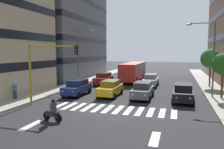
{
  "coord_description": "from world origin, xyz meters",
  "views": [
    {
      "loc": [
        -5.14,
        17.7,
        4.82
      ],
      "look_at": [
        1.33,
        -4.15,
        2.49
      ],
      "focal_mm": 35.9,
      "sensor_mm": 36.0,
      "label": 1
    }
  ],
  "objects_px": {
    "car_0": "(183,93)",
    "street_lamp_right": "(80,51)",
    "car_2": "(110,88)",
    "car_row2_0": "(104,78)",
    "motorcycle_with_rider": "(53,112)",
    "pedestrian_waiting": "(15,90)",
    "car_1": "(142,90)",
    "car_row2_1": "(151,80)",
    "street_tree_1": "(223,64)",
    "bus_behind_traffic": "(133,70)",
    "car_3": "(77,87)",
    "street_lamp_left": "(210,52)",
    "traffic_light_gantry": "(43,64)",
    "street_tree_2": "(211,59)"
  },
  "relations": [
    {
      "from": "car_3",
      "to": "motorcycle_with_rider",
      "type": "xyz_separation_m",
      "value": [
        -2.41,
        9.03,
        -0.24
      ]
    },
    {
      "from": "pedestrian_waiting",
      "to": "street_lamp_left",
      "type": "bearing_deg",
      "value": -159.99
    },
    {
      "from": "car_3",
      "to": "car_row2_0",
      "type": "bearing_deg",
      "value": -91.18
    },
    {
      "from": "car_0",
      "to": "car_2",
      "type": "height_order",
      "value": "same"
    },
    {
      "from": "car_row2_1",
      "to": "car_3",
      "type": "bearing_deg",
      "value": 51.09
    },
    {
      "from": "bus_behind_traffic",
      "to": "car_2",
      "type": "bearing_deg",
      "value": 90.0
    },
    {
      "from": "traffic_light_gantry",
      "to": "street_lamp_right",
      "type": "bearing_deg",
      "value": -80.62
    },
    {
      "from": "pedestrian_waiting",
      "to": "traffic_light_gantry",
      "type": "bearing_deg",
      "value": 164.89
    },
    {
      "from": "car_row2_0",
      "to": "street_tree_1",
      "type": "height_order",
      "value": "street_tree_1"
    },
    {
      "from": "car_0",
      "to": "street_lamp_left",
      "type": "relative_size",
      "value": 0.57
    },
    {
      "from": "car_3",
      "to": "street_lamp_left",
      "type": "height_order",
      "value": "street_lamp_left"
    },
    {
      "from": "car_0",
      "to": "pedestrian_waiting",
      "type": "distance_m",
      "value": 16.5
    },
    {
      "from": "motorcycle_with_rider",
      "to": "street_tree_2",
      "type": "relative_size",
      "value": 0.33
    },
    {
      "from": "traffic_light_gantry",
      "to": "pedestrian_waiting",
      "type": "bearing_deg",
      "value": -15.11
    },
    {
      "from": "car_row2_1",
      "to": "bus_behind_traffic",
      "type": "bearing_deg",
      "value": -54.28
    },
    {
      "from": "motorcycle_with_rider",
      "to": "street_lamp_right",
      "type": "distance_m",
      "value": 17.35
    },
    {
      "from": "motorcycle_with_rider",
      "to": "pedestrian_waiting",
      "type": "height_order",
      "value": "pedestrian_waiting"
    },
    {
      "from": "street_lamp_right",
      "to": "street_tree_2",
      "type": "relative_size",
      "value": 1.55
    },
    {
      "from": "motorcycle_with_rider",
      "to": "pedestrian_waiting",
      "type": "relative_size",
      "value": 1.03
    },
    {
      "from": "motorcycle_with_rider",
      "to": "bus_behind_traffic",
      "type": "bearing_deg",
      "value": -93.25
    },
    {
      "from": "car_1",
      "to": "car_row2_1",
      "type": "xyz_separation_m",
      "value": [
        0.17,
        -8.5,
        0.0
      ]
    },
    {
      "from": "bus_behind_traffic",
      "to": "street_lamp_right",
      "type": "bearing_deg",
      "value": 44.99
    },
    {
      "from": "car_1",
      "to": "street_tree_2",
      "type": "height_order",
      "value": "street_tree_2"
    },
    {
      "from": "street_tree_1",
      "to": "street_lamp_left",
      "type": "bearing_deg",
      "value": -19.92
    },
    {
      "from": "car_row2_0",
      "to": "street_lamp_left",
      "type": "bearing_deg",
      "value": 156.12
    },
    {
      "from": "bus_behind_traffic",
      "to": "street_tree_1",
      "type": "xyz_separation_m",
      "value": [
        -11.28,
        11.26,
        1.72
      ]
    },
    {
      "from": "car_1",
      "to": "car_3",
      "type": "height_order",
      "value": "same"
    },
    {
      "from": "motorcycle_with_rider",
      "to": "street_lamp_right",
      "type": "relative_size",
      "value": 0.21
    },
    {
      "from": "traffic_light_gantry",
      "to": "pedestrian_waiting",
      "type": "xyz_separation_m",
      "value": [
        4.08,
        -1.1,
        -2.73
      ]
    },
    {
      "from": "car_3",
      "to": "car_row2_0",
      "type": "distance_m",
      "value": 8.62
    },
    {
      "from": "car_1",
      "to": "car_row2_1",
      "type": "distance_m",
      "value": 8.5
    },
    {
      "from": "car_1",
      "to": "car_3",
      "type": "relative_size",
      "value": 1.0
    },
    {
      "from": "bus_behind_traffic",
      "to": "street_lamp_left",
      "type": "bearing_deg",
      "value": 132.89
    },
    {
      "from": "street_tree_1",
      "to": "bus_behind_traffic",
      "type": "bearing_deg",
      "value": -44.94
    },
    {
      "from": "car_row2_0",
      "to": "traffic_light_gantry",
      "type": "height_order",
      "value": "traffic_light_gantry"
    },
    {
      "from": "car_3",
      "to": "street_tree_1",
      "type": "bearing_deg",
      "value": -171.77
    },
    {
      "from": "motorcycle_with_rider",
      "to": "pedestrian_waiting",
      "type": "xyz_separation_m",
      "value": [
        7.22,
        -4.89,
        0.35
      ]
    },
    {
      "from": "motorcycle_with_rider",
      "to": "street_tree_2",
      "type": "height_order",
      "value": "street_tree_2"
    },
    {
      "from": "car_0",
      "to": "street_tree_1",
      "type": "bearing_deg",
      "value": -149.56
    },
    {
      "from": "car_1",
      "to": "car_3",
      "type": "xyz_separation_m",
      "value": [
        7.23,
        0.24,
        0.0
      ]
    },
    {
      "from": "car_0",
      "to": "car_row2_0",
      "type": "bearing_deg",
      "value": -38.26
    },
    {
      "from": "car_2",
      "to": "pedestrian_waiting",
      "type": "relative_size",
      "value": 2.72
    },
    {
      "from": "street_tree_1",
      "to": "car_1",
      "type": "bearing_deg",
      "value": 13.99
    },
    {
      "from": "car_0",
      "to": "street_lamp_right",
      "type": "height_order",
      "value": "street_lamp_right"
    },
    {
      "from": "car_row2_1",
      "to": "traffic_light_gantry",
      "type": "xyz_separation_m",
      "value": [
        7.78,
        13.98,
        2.85
      ]
    },
    {
      "from": "car_3",
      "to": "street_lamp_left",
      "type": "distance_m",
      "value": 14.52
    },
    {
      "from": "car_2",
      "to": "street_tree_1",
      "type": "relative_size",
      "value": 0.98
    },
    {
      "from": "traffic_light_gantry",
      "to": "street_tree_1",
      "type": "relative_size",
      "value": 1.21
    },
    {
      "from": "car_0",
      "to": "car_row2_1",
      "type": "distance_m",
      "value": 9.72
    },
    {
      "from": "traffic_light_gantry",
      "to": "pedestrian_waiting",
      "type": "height_order",
      "value": "traffic_light_gantry"
    }
  ]
}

